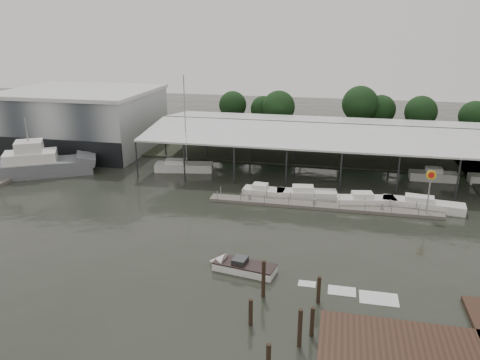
% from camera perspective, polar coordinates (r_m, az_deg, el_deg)
% --- Properties ---
extents(ground, '(200.00, 200.00, 0.00)m').
position_cam_1_polar(ground, '(51.55, -7.57, -6.08)').
color(ground, '#252921').
rests_on(ground, ground).
extents(land_strip_far, '(140.00, 30.00, 0.30)m').
position_cam_1_polar(land_strip_far, '(90.06, 1.37, 4.89)').
color(land_strip_far, '#313729').
rests_on(land_strip_far, ground).
extents(land_strip_west, '(20.00, 40.00, 0.30)m').
position_cam_1_polar(land_strip_west, '(95.42, -24.51, 3.99)').
color(land_strip_west, '#313729').
rests_on(land_strip_west, ground).
extents(storage_warehouse, '(24.50, 20.50, 10.50)m').
position_cam_1_polar(storage_warehouse, '(87.71, -18.61, 7.03)').
color(storage_warehouse, '#A8AEB2').
rests_on(storage_warehouse, ground).
extents(covered_boat_shed, '(58.24, 24.00, 6.96)m').
position_cam_1_polar(covered_boat_shed, '(73.55, 12.47, 6.16)').
color(covered_boat_shed, silver).
rests_on(covered_boat_shed, ground).
extents(trawler_dock, '(3.00, 18.00, 0.50)m').
position_cam_1_polar(trawler_dock, '(77.20, -25.40, 0.84)').
color(trawler_dock, slate).
rests_on(trawler_dock, ground).
extents(floating_dock, '(28.00, 2.00, 1.40)m').
position_cam_1_polar(floating_dock, '(57.97, 9.97, -3.14)').
color(floating_dock, slate).
rests_on(floating_dock, ground).
extents(shell_fuel_sign, '(1.10, 0.18, 5.55)m').
position_cam_1_polar(shell_fuel_sign, '(57.67, 22.16, -0.45)').
color(shell_fuel_sign, gray).
rests_on(shell_fuel_sign, ground).
extents(boardwalk_platform, '(15.00, 12.00, 0.50)m').
position_cam_1_polar(boardwalk_platform, '(36.54, 23.85, -18.62)').
color(boardwalk_platform, '#372116').
rests_on(boardwalk_platform, ground).
extents(grey_trawler, '(16.16, 11.89, 8.84)m').
position_cam_1_polar(grey_trawler, '(75.19, -23.29, 1.76)').
color(grey_trawler, slate).
rests_on(grey_trawler, ground).
extents(white_sailboat, '(8.93, 4.04, 14.59)m').
position_cam_1_polar(white_sailboat, '(71.67, -6.95, 1.64)').
color(white_sailboat, silver).
rests_on(white_sailboat, ground).
extents(speedboat_underway, '(17.23, 4.88, 2.00)m').
position_cam_1_polar(speedboat_underway, '(43.16, -0.10, -10.48)').
color(speedboat_underway, silver).
rests_on(speedboat_underway, ground).
extents(moored_cruiser_0, '(5.46, 2.55, 1.70)m').
position_cam_1_polar(moored_cruiser_0, '(60.76, 2.86, -1.43)').
color(moored_cruiser_0, silver).
rests_on(moored_cruiser_0, ground).
extents(moored_cruiser_1, '(7.84, 3.18, 1.70)m').
position_cam_1_polar(moored_cruiser_1, '(60.55, 8.05, -1.67)').
color(moored_cruiser_1, silver).
rests_on(moored_cruiser_1, ground).
extents(moored_cruiser_2, '(7.40, 3.46, 1.70)m').
position_cam_1_polar(moored_cruiser_2, '(59.70, 15.04, -2.44)').
color(moored_cruiser_2, silver).
rests_on(moored_cruiser_2, ground).
extents(moored_cruiser_3, '(9.61, 3.49, 1.70)m').
position_cam_1_polar(moored_cruiser_3, '(60.62, 21.36, -2.79)').
color(moored_cruiser_3, silver).
rests_on(moored_cruiser_3, ground).
extents(mooring_pilings, '(5.08, 9.53, 3.87)m').
position_cam_1_polar(mooring_pilings, '(35.82, 5.51, -16.12)').
color(mooring_pilings, '#2F2217').
rests_on(mooring_pilings, ground).
extents(horizon_tree_line, '(65.47, 10.52, 10.25)m').
position_cam_1_polar(horizon_tree_line, '(93.14, 16.31, 8.22)').
color(horizon_tree_line, black).
rests_on(horizon_tree_line, ground).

